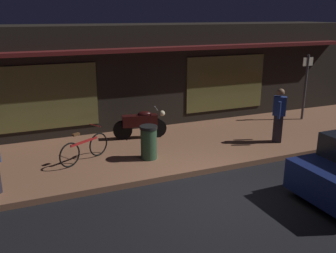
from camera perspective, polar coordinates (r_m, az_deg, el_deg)
name	(u,v)px	position (r m, az deg, el deg)	size (l,w,h in m)	color
ground_plane	(216,193)	(8.73, 7.41, -10.12)	(60.00, 60.00, 0.00)	black
sidewalk_slab	(166,148)	(11.17, -0.25, -3.35)	(18.00, 4.00, 0.15)	brown
storefront_building	(131,75)	(13.83, -5.68, 7.96)	(18.00, 3.30, 3.60)	black
motorcycle	(141,123)	(11.71, -4.19, 0.53)	(1.69, 0.61, 0.97)	black
bicycle_parked	(84,149)	(10.14, -12.75, -3.33)	(1.45, 0.88, 0.91)	black
person_bystander	(279,114)	(11.73, 16.73, 1.81)	(0.47, 0.52, 1.67)	#28232D
sign_post	(306,83)	(14.55, 20.44, 6.25)	(0.44, 0.09, 2.40)	#47474C
trash_bin	(149,142)	(10.05, -2.99, -2.42)	(0.48, 0.48, 0.93)	#2D4C33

